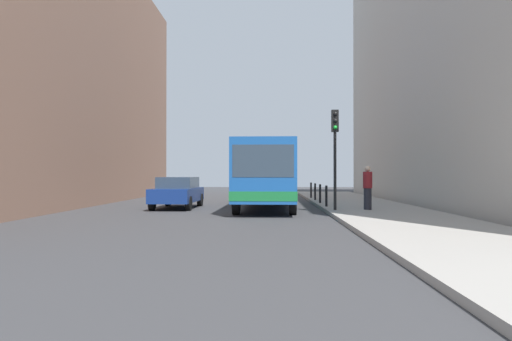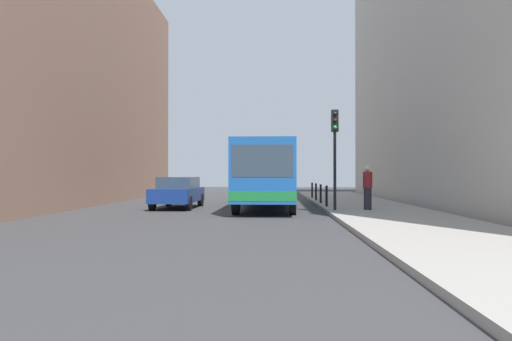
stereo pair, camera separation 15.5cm
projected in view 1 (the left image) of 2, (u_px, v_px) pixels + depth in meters
ground_plane at (250, 211)px, 20.80m from camera, size 80.00×80.00×0.00m
sidewalk at (374, 210)px, 20.64m from camera, size 4.40×40.00×0.15m
building_left at (35, 65)px, 25.18m from camera, size 7.00×32.00×14.74m
building_right at (476, 31)px, 24.54m from camera, size 7.00×32.00×17.92m
bus at (267, 172)px, 23.07m from camera, size 2.78×11.08×3.00m
car_beside_bus at (178, 192)px, 22.74m from camera, size 1.95×4.44×1.48m
traffic_light at (335, 140)px, 19.57m from camera, size 0.28×0.33×4.10m
bollard_near at (326, 196)px, 21.72m from camera, size 0.11×0.11×0.95m
bollard_mid at (320, 194)px, 24.40m from camera, size 0.11×0.11×0.95m
bollard_far at (315, 192)px, 27.08m from camera, size 0.11×0.11×0.95m
bollard_farthest at (311, 190)px, 29.76m from camera, size 0.11×0.11×0.95m
pedestrian_near_signal at (368, 188)px, 19.77m from camera, size 0.38×0.38×1.81m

